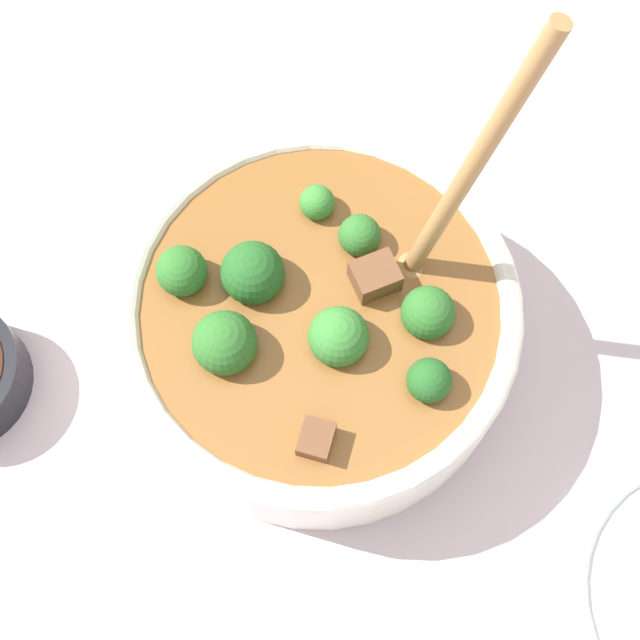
# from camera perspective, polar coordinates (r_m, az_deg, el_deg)

# --- Properties ---
(ground_plane) EXTENTS (4.00, 4.00, 0.00)m
(ground_plane) POSITION_cam_1_polar(r_m,az_deg,el_deg) (0.67, 0.00, -1.70)
(ground_plane) COLOR silver
(stew_bowl) EXTENTS (0.27, 0.27, 0.30)m
(stew_bowl) POSITION_cam_1_polar(r_m,az_deg,el_deg) (0.62, -0.01, -0.12)
(stew_bowl) COLOR white
(stew_bowl) RESTS_ON ground_plane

